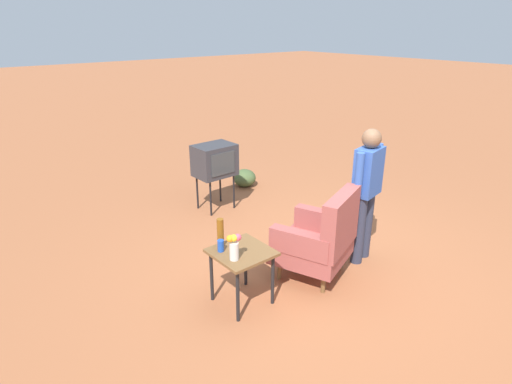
{
  "coord_description": "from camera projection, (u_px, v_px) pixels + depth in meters",
  "views": [
    {
      "loc": [
        3.45,
        2.87,
        2.73
      ],
      "look_at": [
        0.12,
        -1.17,
        0.65
      ],
      "focal_mm": 30.01,
      "sensor_mm": 36.0,
      "label": 1
    }
  ],
  "objects": [
    {
      "name": "ground_plane",
      "position": [
        326.0,
        268.0,
        5.1
      ],
      "size": [
        60.0,
        60.0,
        0.0
      ],
      "primitive_type": "plane",
      "color": "#A05B38"
    },
    {
      "name": "armchair",
      "position": [
        320.0,
        238.0,
        4.76
      ],
      "size": [
        0.98,
        1.0,
        1.06
      ],
      "color": "brown",
      "rests_on": "ground"
    },
    {
      "name": "person_standing",
      "position": [
        367.0,
        188.0,
        4.97
      ],
      "size": [
        0.56,
        0.29,
        1.64
      ],
      "color": "#2D3347",
      "rests_on": "ground"
    },
    {
      "name": "bottle_tall_amber",
      "position": [
        220.0,
        232.0,
        4.32
      ],
      "size": [
        0.07,
        0.07,
        0.3
      ],
      "primitive_type": "cylinder",
      "color": "brown",
      "rests_on": "side_table"
    },
    {
      "name": "tv_on_stand",
      "position": [
        215.0,
        161.0,
        6.47
      ],
      "size": [
        0.61,
        0.46,
        1.03
      ],
      "color": "black",
      "rests_on": "ground"
    },
    {
      "name": "shrub_mid",
      "position": [
        245.0,
        178.0,
        7.61
      ],
      "size": [
        0.4,
        0.4,
        0.31
      ],
      "primitive_type": "ellipsoid",
      "color": "#475B33",
      "rests_on": "ground"
    },
    {
      "name": "soda_can_blue",
      "position": [
        221.0,
        246.0,
        4.25
      ],
      "size": [
        0.07,
        0.07,
        0.12
      ],
      "primitive_type": "cylinder",
      "color": "blue",
      "rests_on": "side_table"
    },
    {
      "name": "flower_vase",
      "position": [
        234.0,
        246.0,
        4.07
      ],
      "size": [
        0.14,
        0.1,
        0.27
      ],
      "color": "silver",
      "rests_on": "side_table"
    },
    {
      "name": "side_table",
      "position": [
        242.0,
        259.0,
        4.31
      ],
      "size": [
        0.56,
        0.56,
        0.6
      ],
      "color": "black",
      "rests_on": "ground"
    }
  ]
}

